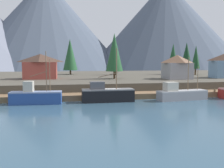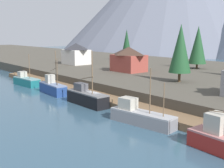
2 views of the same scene
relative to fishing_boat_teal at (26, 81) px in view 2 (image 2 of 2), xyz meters
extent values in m
cube|color=#335166|center=(24.52, 21.71, -1.54)|extent=(400.00, 400.00, 1.00)
cube|color=brown|center=(24.52, 3.71, -0.54)|extent=(80.00, 4.00, 1.00)
cylinder|color=brown|center=(-11.48, 1.91, -0.24)|extent=(0.36, 0.36, 1.60)
cylinder|color=brown|center=(-3.48, 1.91, -0.24)|extent=(0.36, 0.36, 1.60)
cylinder|color=brown|center=(4.52, 1.91, -0.24)|extent=(0.36, 0.36, 1.60)
cylinder|color=brown|center=(12.52, 1.91, -0.24)|extent=(0.36, 0.36, 1.60)
cylinder|color=brown|center=(20.52, 1.91, -0.24)|extent=(0.36, 0.36, 1.60)
cylinder|color=brown|center=(28.52, 1.91, -0.24)|extent=(0.36, 0.36, 1.60)
cylinder|color=brown|center=(36.52, 1.91, -0.24)|extent=(0.36, 0.36, 1.60)
cylinder|color=brown|center=(44.52, 1.91, -0.24)|extent=(0.36, 0.36, 1.60)
cube|color=#4C473D|center=(24.52, 33.71, 0.21)|extent=(400.00, 56.00, 2.50)
cube|color=#196B70|center=(0.15, 0.01, -0.24)|extent=(8.24, 3.14, 1.59)
cube|color=#679496|center=(0.15, 0.01, 0.65)|extent=(8.24, 3.14, 0.20)
cube|color=#B2AD9E|center=(-1.66, -0.16, 1.39)|extent=(1.67, 1.82, 1.28)
cylinder|color=brown|center=(1.75, 0.17, 3.46)|extent=(0.14, 0.14, 5.41)
cube|color=navy|center=(12.04, 0.29, -0.13)|extent=(8.13, 2.63, 1.81)
cube|color=#6C7DA2|center=(12.04, 0.29, 0.87)|extent=(8.13, 2.63, 0.20)
cube|color=#B2AD9E|center=(10.94, 0.34, 1.80)|extent=(1.55, 1.62, 1.67)
cylinder|color=brown|center=(13.75, 0.19, 4.19)|extent=(0.13, 0.13, 6.44)
cylinder|color=brown|center=(14.29, 0.17, 3.53)|extent=(0.11, 0.11, 5.12)
cylinder|color=brown|center=(12.59, 0.26, 3.81)|extent=(2.81, 0.24, 0.98)
cube|color=black|center=(23.76, 0.34, -0.06)|extent=(8.73, 2.49, 1.96)
cube|color=slate|center=(23.76, 0.34, 1.03)|extent=(8.73, 2.49, 0.20)
cube|color=#4C4C51|center=(21.95, 0.33, 1.76)|extent=(2.39, 1.41, 1.26)
cylinder|color=brown|center=(25.23, 0.35, 4.56)|extent=(0.18, 0.18, 6.87)
cylinder|color=brown|center=(23.81, 0.34, 3.50)|extent=(3.49, 0.14, 0.91)
cube|color=gray|center=(36.95, -0.16, -0.28)|extent=(9.32, 3.50, 1.51)
cube|color=#9F9FA2|center=(36.95, -0.16, 0.58)|extent=(9.32, 3.50, 0.20)
cube|color=#B2AD9E|center=(34.59, -0.50, 1.44)|extent=(2.37, 2.01, 1.52)
cylinder|color=brown|center=(38.07, 0.00, 3.56)|extent=(0.14, 0.14, 5.77)
cylinder|color=brown|center=(40.06, 0.28, 2.76)|extent=(0.12, 0.12, 4.18)
cube|color=#B2AD9E|center=(47.39, -0.08, 1.76)|extent=(2.01, 2.15, 1.95)
cube|color=#9E4238|center=(10.70, 21.68, 3.49)|extent=(7.64, 5.69, 4.05)
pyramid|color=#422D23|center=(10.70, 21.68, 6.48)|extent=(8.02, 5.98, 1.95)
cube|color=silver|center=(-11.79, 20.99, 3.64)|extent=(7.70, 5.88, 4.36)
pyramid|color=#2D2D33|center=(-11.79, 20.99, 6.79)|extent=(8.08, 6.17, 1.95)
cylinder|color=#4C3823|center=(28.30, 18.57, 2.38)|extent=(0.50, 0.50, 1.84)
cone|color=#1E4C28|center=(28.30, 18.57, 7.85)|extent=(4.18, 4.18, 9.10)
cylinder|color=#4C3823|center=(-10.07, 39.91, 2.32)|extent=(0.50, 0.50, 1.72)
cone|color=#194223|center=(-10.07, 39.91, 7.57)|extent=(3.30, 3.30, 8.77)
cylinder|color=#4C3823|center=(18.03, 39.35, 2.13)|extent=(0.50, 0.50, 1.33)
cone|color=#1E4C28|center=(18.03, 39.35, 7.69)|extent=(4.51, 4.51, 9.80)
camera|label=1|loc=(17.07, -40.95, 6.00)|focal=40.11mm
camera|label=2|loc=(62.20, -26.06, 10.64)|focal=46.36mm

